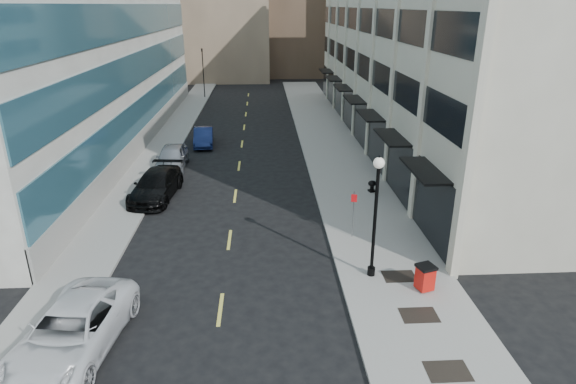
{
  "coord_description": "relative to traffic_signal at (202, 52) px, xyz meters",
  "views": [
    {
      "loc": [
        1.8,
        -14.01,
        11.16
      ],
      "look_at": [
        3.0,
        8.21,
        2.46
      ],
      "focal_mm": 30.0,
      "sensor_mm": 36.0,
      "label": 1
    }
  ],
  "objects": [
    {
      "name": "grate_near",
      "position": [
        13.1,
        -50.0,
        -5.56
      ],
      "size": [
        1.4,
        1.0,
        0.01
      ],
      "primitive_type": "cube",
      "color": "black",
      "rests_on": "sidewalk_right"
    },
    {
      "name": "car_black_pickup",
      "position": [
        0.7,
        -34.0,
        -4.89
      ],
      "size": [
        2.89,
        5.88,
        1.65
      ],
      "primitive_type": "imported",
      "rotation": [
        0.0,
        0.0,
        -0.1
      ],
      "color": "black",
      "rests_on": "ground"
    },
    {
      "name": "urn_planter",
      "position": [
        14.1,
        -34.08,
        -5.13
      ],
      "size": [
        0.52,
        0.52,
        0.72
      ],
      "rotation": [
        0.0,
        0.0,
        0.27
      ],
      "color": "black",
      "rests_on": "sidewalk_right"
    },
    {
      "name": "sidewalk_left",
      "position": [
        -1.0,
        -28.0,
        -5.64
      ],
      "size": [
        3.0,
        80.0,
        0.15
      ],
      "primitive_type": "cube",
      "color": "gray",
      "rests_on": "ground"
    },
    {
      "name": "car_white_van",
      "position": [
        0.7,
        -48.17,
        -4.88
      ],
      "size": [
        3.52,
        6.34,
        1.68
      ],
      "primitive_type": "imported",
      "rotation": [
        0.0,
        0.0,
        -0.12
      ],
      "color": "white",
      "rests_on": "ground"
    },
    {
      "name": "lamppost",
      "position": [
        11.9,
        -44.0,
        -2.35
      ],
      "size": [
        0.46,
        0.46,
        5.48
      ],
      "color": "black",
      "rests_on": "sidewalk_right"
    },
    {
      "name": "car_blue_sedan",
      "position": [
        2.3,
        -22.22,
        -4.98
      ],
      "size": [
        1.91,
        4.58,
        1.47
      ],
      "primitive_type": "imported",
      "rotation": [
        0.0,
        0.0,
        0.08
      ],
      "color": "navy",
      "rests_on": "ground"
    },
    {
      "name": "ground",
      "position": [
        5.5,
        -48.0,
        -5.72
      ],
      "size": [
        160.0,
        160.0,
        0.0
      ],
      "primitive_type": "plane",
      "color": "black",
      "rests_on": "ground"
    },
    {
      "name": "building_right",
      "position": [
        22.44,
        -21.01,
        3.28
      ],
      "size": [
        15.3,
        46.5,
        18.25
      ],
      "color": "beige",
      "rests_on": "ground"
    },
    {
      "name": "grate_far",
      "position": [
        13.1,
        -44.2,
        -5.56
      ],
      "size": [
        1.4,
        1.0,
        0.01
      ],
      "primitive_type": "cube",
      "color": "black",
      "rests_on": "sidewalk_right"
    },
    {
      "name": "skyline_stone",
      "position": [
        23.5,
        18.0,
        4.28
      ],
      "size": [
        10.0,
        14.0,
        20.0
      ],
      "primitive_type": "cube",
      "color": "beige",
      "rests_on": "ground"
    },
    {
      "name": "road_centerline",
      "position": [
        5.5,
        -31.0,
        -5.71
      ],
      "size": [
        0.15,
        68.2,
        0.01
      ],
      "color": "#D8CC4C",
      "rests_on": "ground"
    },
    {
      "name": "trash_bin",
      "position": [
        13.84,
        -45.25,
        -4.97
      ],
      "size": [
        0.87,
        0.87,
        1.12
      ],
      "rotation": [
        0.0,
        0.0,
        0.32
      ],
      "color": "red",
      "rests_on": "sidewalk_right"
    },
    {
      "name": "skyline_tan_far",
      "position": [
        -8.5,
        30.0,
        5.28
      ],
      "size": [
        12.0,
        14.0,
        22.0
      ],
      "primitive_type": "cube",
      "color": "#9C8366",
      "rests_on": "ground"
    },
    {
      "name": "sign_post",
      "position": [
        11.74,
        -40.27,
        -3.98
      ],
      "size": [
        0.29,
        0.09,
        2.47
      ],
      "rotation": [
        0.0,
        0.0,
        -0.23
      ],
      "color": "slate",
      "rests_on": "sidewalk_right"
    },
    {
      "name": "building_left",
      "position": [
        -10.45,
        -21.0,
        4.27
      ],
      "size": [
        16.14,
        46.0,
        20.0
      ],
      "color": "white",
      "rests_on": "ground"
    },
    {
      "name": "traffic_signal",
      "position": [
        0.0,
        0.0,
        0.0
      ],
      "size": [
        0.66,
        0.66,
        6.98
      ],
      "color": "black",
      "rests_on": "ground"
    },
    {
      "name": "car_silver_sedan",
      "position": [
        0.7,
        -28.32,
        -4.87
      ],
      "size": [
        2.1,
        5.02,
        1.7
      ],
      "primitive_type": "imported",
      "rotation": [
        0.0,
        0.0,
        0.02
      ],
      "color": "#979A9F",
      "rests_on": "ground"
    },
    {
      "name": "sidewalk_right",
      "position": [
        13.0,
        -28.0,
        -5.64
      ],
      "size": [
        5.0,
        80.0,
        0.15
      ],
      "primitive_type": "cube",
      "color": "gray",
      "rests_on": "ground"
    },
    {
      "name": "grate_mid",
      "position": [
        13.1,
        -47.0,
        -5.56
      ],
      "size": [
        1.4,
        1.0,
        0.01
      ],
      "primitive_type": "cube",
      "color": "black",
      "rests_on": "sidewalk_right"
    }
  ]
}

